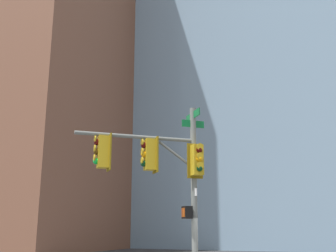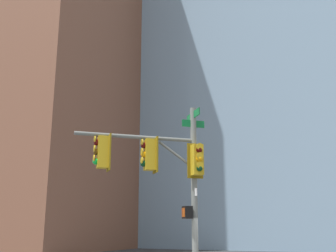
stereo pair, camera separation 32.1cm
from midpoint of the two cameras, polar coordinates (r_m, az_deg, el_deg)
signal_pole_assembly at (r=13.16m, az=-1.11°, el=-6.06°), size 3.15×3.42×6.19m
building_brick_nearside at (r=57.90m, az=21.70°, el=13.05°), size 18.94×17.85×55.31m
building_brick_midblock at (r=50.88m, az=-16.06°, el=12.70°), size 16.48×14.38×49.35m
building_glass_tower at (r=61.34m, az=9.37°, el=11.70°), size 25.21×27.93×57.43m
building_brick_farside at (r=71.17m, az=13.94°, el=-1.30°), size 21.80×16.45×34.94m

